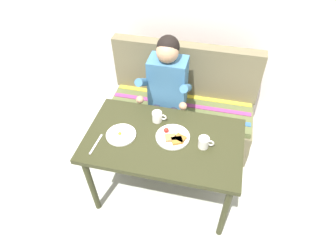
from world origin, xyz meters
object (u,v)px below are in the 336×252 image
Objects in this scene: person at (166,88)px; knife at (96,144)px; couch at (181,111)px; coffee_mug at (204,142)px; coffee_mug_second at (157,116)px; plate_breakfast at (173,137)px; table at (164,146)px; plate_eggs at (121,135)px.

person is 6.06× the size of knife.
person is at bearing -123.75° from couch.
person is 10.27× the size of coffee_mug.
coffee_mug_second is at bearing 154.63° from coffee_mug.
knife is (-0.55, -0.19, -0.01)m from plate_breakfast.
coffee_mug is (0.31, -0.01, 0.13)m from table.
plate_breakfast is 0.23m from coffee_mug_second.
plate_breakfast is at bearing 8.52° from plate_eggs.
couch is 12.20× the size of coffee_mug_second.
plate_eggs is at bearing -171.48° from plate_breakfast.
couch is at bearing 67.91° from plate_eggs.
table is 0.12m from plate_breakfast.
knife is (-0.15, -0.13, -0.01)m from plate_eggs.
knife is (-0.78, -0.16, -0.04)m from coffee_mug.
coffee_mug is (0.42, -0.60, 0.04)m from person.
couch is (0.00, 0.76, -0.32)m from table.
knife is (-0.48, -0.93, 0.40)m from couch.
knife is (-0.36, -0.76, -0.01)m from person.
person is 0.41m from coffee_mug_second.
coffee_mug_second is (-0.40, 0.19, -0.00)m from coffee_mug.
plate_eggs is 1.94× the size of coffee_mug.
couch reaches higher than table.
table is 0.34m from plate_eggs.
coffee_mug_second is (-0.16, 0.16, 0.03)m from plate_breakfast.
couch is at bearing 95.44° from plate_breakfast.
person is at bearing 71.59° from plate_eggs.
person is 4.68× the size of plate_breakfast.
coffee_mug_second is 0.52m from knife.
coffee_mug is 1.00× the size of coffee_mug_second.
table is at bearing 6.68° from plate_eggs.
coffee_mug reaches higher than knife.
person is at bearing 93.23° from coffee_mug_second.
couch is 12.20× the size of coffee_mug.
coffee_mug_second is (0.23, 0.22, 0.04)m from plate_eggs.
plate_eggs reaches higher than table.
couch is at bearing 66.61° from knife.
person is (-0.12, -0.17, 0.41)m from couch.
knife is at bearing -161.18° from plate_breakfast.
coffee_mug is 0.44m from coffee_mug_second.
knife is at bearing -137.85° from coffee_mug_second.
plate_breakfast is at bearing -44.39° from coffee_mug_second.
person reaches higher than couch.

